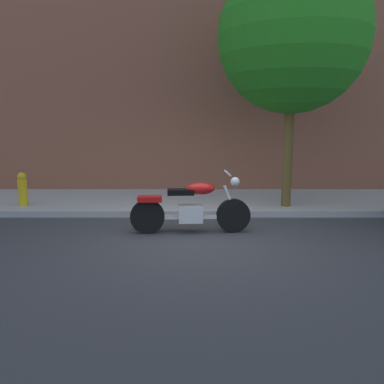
% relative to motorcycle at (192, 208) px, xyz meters
% --- Properties ---
extents(ground_plane, '(60.00, 60.00, 0.00)m').
position_rel_motorcycle_xyz_m(ground_plane, '(0.13, -0.38, -0.46)').
color(ground_plane, '#38383D').
extents(sidewalk, '(23.25, 2.87, 0.14)m').
position_rel_motorcycle_xyz_m(sidewalk, '(0.13, 2.59, -0.39)').
color(sidewalk, '#A4A4A4').
rests_on(sidewalk, ground).
extents(building_facade, '(23.25, 0.50, 9.86)m').
position_rel_motorcycle_xyz_m(building_facade, '(0.13, 4.28, 4.47)').
color(building_facade, brown).
rests_on(building_facade, ground).
extents(motorcycle, '(2.21, 0.70, 1.12)m').
position_rel_motorcycle_xyz_m(motorcycle, '(0.00, 0.00, 0.00)').
color(motorcycle, black).
rests_on(motorcycle, ground).
extents(street_tree, '(3.22, 3.22, 5.41)m').
position_rel_motorcycle_xyz_m(street_tree, '(2.17, 1.73, 3.33)').
color(street_tree, brown).
rests_on(street_tree, ground).
extents(fire_hydrant, '(0.20, 0.20, 0.91)m').
position_rel_motorcycle_xyz_m(fire_hydrant, '(-3.82, 1.76, -0.01)').
color(fire_hydrant, gold).
rests_on(fire_hydrant, ground).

